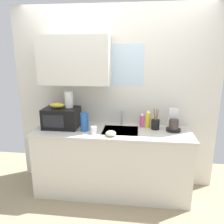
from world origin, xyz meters
TOP-DOWN VIEW (x-y plane):
  - kitchen_wall_assembly at (-0.10, 0.31)m, footprint 2.83×0.42m
  - counter_unit at (0.00, 0.00)m, footprint 2.06×0.63m
  - sink_faucet at (0.11, 0.24)m, footprint 0.03×0.03m
  - microwave at (-0.69, 0.05)m, footprint 0.46×0.35m
  - banana_bunch at (-0.74, 0.05)m, footprint 0.20×0.11m
  - paper_towel_roll at (-0.59, 0.10)m, footprint 0.11×0.11m
  - coffee_maker at (0.79, 0.11)m, footprint 0.19×0.21m
  - dish_soap_bottle_pink at (0.39, 0.19)m, footprint 0.06×0.06m
  - dish_soap_bottle_yellow at (0.47, 0.18)m, footprint 0.07×0.07m
  - cereal_canister at (-0.35, -0.05)m, footprint 0.10×0.10m
  - mug_white at (-0.21, -0.14)m, footprint 0.08×0.08m
  - utensil_crock at (0.56, 0.12)m, footprint 0.11×0.11m
  - small_bowl at (0.01, -0.20)m, footprint 0.13×0.13m

SIDE VIEW (x-z plane):
  - counter_unit at x=0.00m, z-range 0.01..0.91m
  - small_bowl at x=0.01m, z-range 0.90..0.96m
  - mug_white at x=-0.21m, z-range 0.90..0.99m
  - utensil_crock at x=0.56m, z-range 0.83..1.12m
  - dish_soap_bottle_pink at x=0.39m, z-range 0.89..1.09m
  - sink_faucet at x=0.11m, z-range 0.90..1.10m
  - coffee_maker at x=0.79m, z-range 0.86..1.14m
  - dish_soap_bottle_yellow at x=0.47m, z-range 0.89..1.14m
  - cereal_canister at x=-0.35m, z-range 0.90..1.14m
  - microwave at x=-0.69m, z-range 0.90..1.17m
  - banana_bunch at x=-0.74m, z-range 1.17..1.24m
  - paper_towel_roll at x=-0.59m, z-range 1.17..1.39m
  - kitchen_wall_assembly at x=-0.10m, z-range 0.11..2.61m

